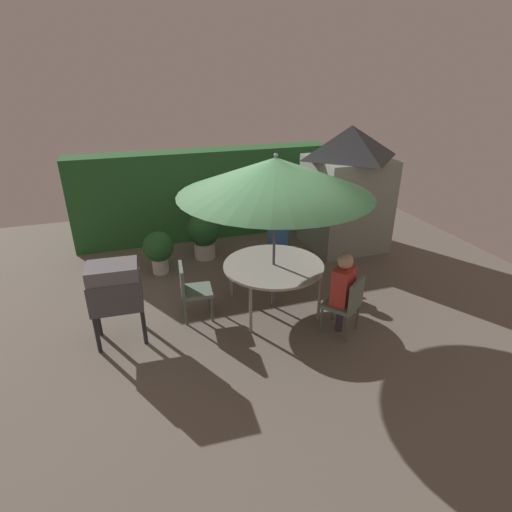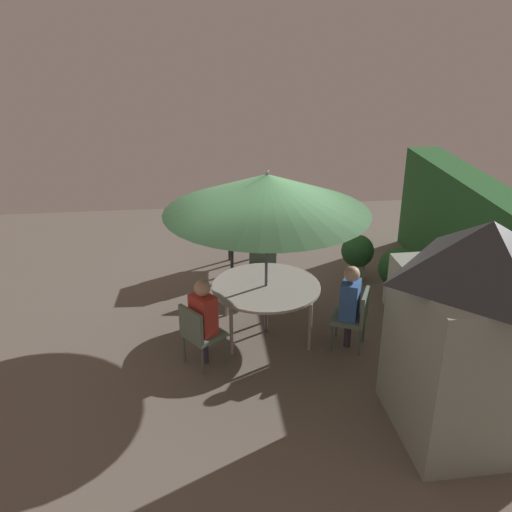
{
  "view_description": "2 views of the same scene",
  "coord_description": "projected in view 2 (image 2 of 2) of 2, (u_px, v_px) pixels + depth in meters",
  "views": [
    {
      "loc": [
        -1.69,
        -5.32,
        3.56
      ],
      "look_at": [
        0.1,
        0.11,
        0.91
      ],
      "focal_mm": 28.3,
      "sensor_mm": 36.0,
      "label": 1
    },
    {
      "loc": [
        7.71,
        -0.97,
        4.53
      ],
      "look_at": [
        -0.01,
        -0.1,
        1.09
      ],
      "focal_mm": 40.09,
      "sensor_mm": 36.0,
      "label": 2
    }
  ],
  "objects": [
    {
      "name": "patio_umbrella",
      "position": [
        267.0,
        193.0,
        7.74
      ],
      "size": [
        2.87,
        2.87,
        2.5
      ],
      "color": "#4C4C51",
      "rests_on": "ground"
    },
    {
      "name": "garden_shed",
      "position": [
        475.0,
        330.0,
        6.15
      ],
      "size": [
        1.65,
        1.6,
        2.56
      ],
      "color": "gray",
      "rests_on": "ground"
    },
    {
      "name": "chair_near_shed",
      "position": [
        199.0,
        332.0,
        7.61
      ],
      "size": [
        0.65,
        0.65,
        0.9
      ],
      "color": "slate",
      "rests_on": "ground"
    },
    {
      "name": "hedge_backdrop",
      "position": [
        485.0,
        252.0,
        8.9
      ],
      "size": [
        5.76,
        0.63,
        1.97
      ],
      "color": "#28602D",
      "rests_on": "ground"
    },
    {
      "name": "chair_far_side",
      "position": [
        355.0,
        315.0,
        8.02
      ],
      "size": [
        0.61,
        0.62,
        0.9
      ],
      "color": "slate",
      "rests_on": "ground"
    },
    {
      "name": "patio_table",
      "position": [
        266.0,
        288.0,
        8.32
      ],
      "size": [
        1.59,
        1.59,
        0.78
      ],
      "color": "#B2ADA3",
      "rests_on": "ground"
    },
    {
      "name": "person_in_red",
      "position": [
        203.0,
        312.0,
        7.56
      ],
      "size": [
        0.42,
        0.4,
        1.26
      ],
      "color": "#CC3D33",
      "rests_on": "ground"
    },
    {
      "name": "ground_plane",
      "position": [
        262.0,
        319.0,
        8.94
      ],
      "size": [
        11.0,
        11.0,
        0.0
      ],
      "primitive_type": "plane",
      "color": "#6B6056"
    },
    {
      "name": "person_in_blue",
      "position": [
        350.0,
        298.0,
        7.94
      ],
      "size": [
        0.41,
        0.36,
        1.26
      ],
      "color": "#3866B2",
      "rests_on": "ground"
    },
    {
      "name": "bbq_grill",
      "position": [
        242.0,
        224.0,
        10.42
      ],
      "size": [
        0.72,
        0.53,
        1.2
      ],
      "color": "#47474C",
      "rests_on": "ground"
    },
    {
      "name": "potted_plant_by_grill",
      "position": [
        357.0,
        253.0,
        10.08
      ],
      "size": [
        0.58,
        0.58,
        0.83
      ],
      "color": "silver",
      "rests_on": "ground"
    },
    {
      "name": "chair_toward_hedge",
      "position": [
        263.0,
        264.0,
        9.61
      ],
      "size": [
        0.5,
        0.5,
        0.9
      ],
      "color": "slate",
      "rests_on": "ground"
    },
    {
      "name": "potted_plant_by_shed",
      "position": [
        399.0,
        273.0,
        9.24
      ],
      "size": [
        0.67,
        0.67,
        0.96
      ],
      "color": "silver",
      "rests_on": "ground"
    }
  ]
}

